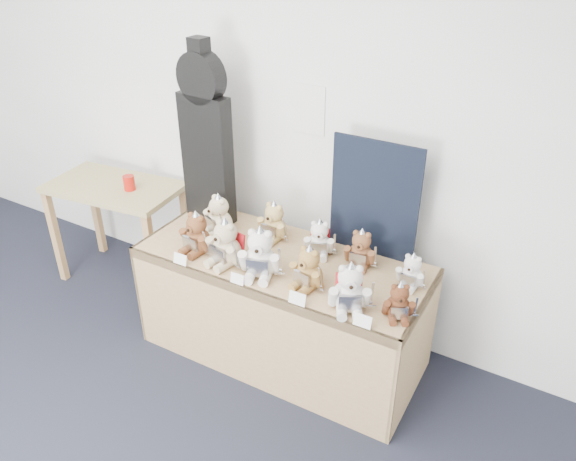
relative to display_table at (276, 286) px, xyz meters
The scene contains 21 objects.
room_shell 1.07m from the display_table, 100.32° to the left, with size 6.00×6.00×6.00m.
display_table is the anchor object (origin of this frame).
side_table 1.51m from the display_table, behind, with size 1.01×0.64×0.79m.
guitar_case 1.02m from the display_table, 158.04° to the left, with size 0.36×0.13×1.16m.
navy_board 0.77m from the display_table, 43.98° to the left, with size 0.53×0.02×0.71m, color black.
red_cup 1.37m from the display_table, behind, with size 0.08×0.08×0.11m, color #B2150B.
teddy_front_far_left 0.56m from the display_table, 166.30° to the right, with size 0.23×0.20×0.29m.
teddy_front_left 0.40m from the display_table, 152.21° to the right, with size 0.26×0.23×0.32m.
teddy_front_centre 0.32m from the display_table, 97.58° to the right, with size 0.27×0.25×0.33m.
teddy_front_right 0.39m from the display_table, 19.89° to the right, with size 0.23×0.20×0.28m.
teddy_front_far_right 0.63m from the display_table, 16.83° to the right, with size 0.25×0.24×0.30m.
teddy_front_end 0.83m from the display_table, ahead, with size 0.19×0.18×0.22m.
teddy_back_left 0.58m from the display_table, 165.97° to the left, with size 0.23×0.23×0.29m.
teddy_back_centre_left 0.40m from the display_table, 123.94° to the left, with size 0.22×0.19×0.28m.
teddy_back_centre_right 0.38m from the display_table, 53.80° to the left, with size 0.21×0.20×0.25m.
teddy_back_right 0.55m from the display_table, 29.07° to the left, with size 0.21×0.18×0.26m.
teddy_back_end 0.81m from the display_table, 14.23° to the left, with size 0.18×0.14×0.22m.
entry_card_a 0.59m from the display_table, 149.31° to the right, with size 0.09×0.00×0.07m, color white.
entry_card_b 0.34m from the display_table, 106.12° to the right, with size 0.08×0.00×0.06m, color white.
entry_card_c 0.44m from the display_table, 42.32° to the right, with size 0.10×0.00×0.07m, color white.
entry_card_d 0.74m from the display_table, 21.64° to the right, with size 0.09×0.00×0.07m, color white.
Camera 1 is at (2.11, -0.38, 2.53)m, focal length 35.00 mm.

